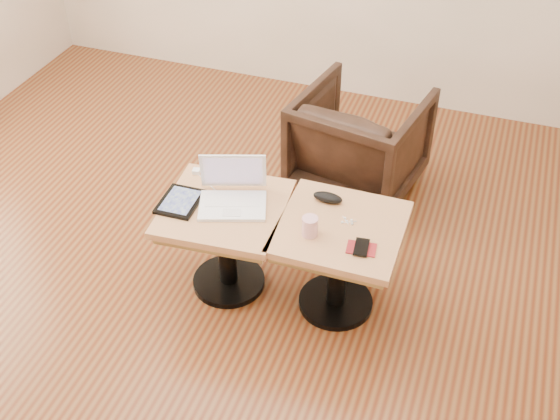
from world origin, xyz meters
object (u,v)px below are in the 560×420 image
(side_table_left, at_px, (225,226))
(side_table_right, at_px, (339,247))
(armchair, at_px, (360,142))
(striped_cup, at_px, (310,226))
(laptop, at_px, (233,194))

(side_table_left, distance_m, side_table_right, 0.58)
(armchair, bearing_deg, striped_cup, 102.50)
(striped_cup, height_order, armchair, armchair)
(side_table_right, bearing_deg, side_table_left, -176.08)
(laptop, relative_size, armchair, 0.55)
(side_table_left, height_order, armchair, armchair)
(side_table_left, xyz_separation_m, laptop, (0.03, 0.04, 0.18))
(laptop, relative_size, striped_cup, 4.06)
(side_table_right, relative_size, striped_cup, 6.07)
(laptop, height_order, armchair, laptop)
(side_table_right, distance_m, striped_cup, 0.24)
(side_table_right, xyz_separation_m, armchair, (-0.16, 1.02, -0.07))
(side_table_left, relative_size, side_table_right, 1.07)
(laptop, bearing_deg, striped_cup, -33.17)
(striped_cup, bearing_deg, laptop, 165.85)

